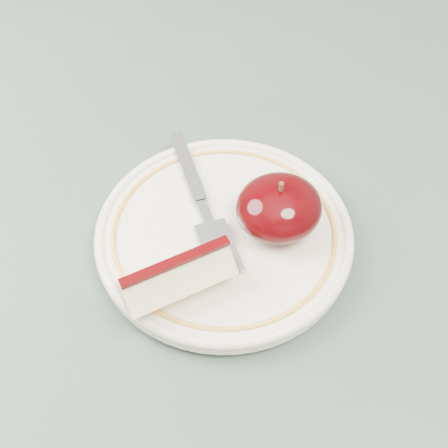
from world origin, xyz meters
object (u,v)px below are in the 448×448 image
object	(u,v)px
table	(186,288)
fork	(201,202)
plate	(224,234)
apple_half	(279,208)

from	to	relation	value
table	fork	world-z (taller)	fork
plate	fork	size ratio (longest dim) A/B	1.31
table	fork	size ratio (longest dim) A/B	5.39
plate	apple_half	bearing A→B (deg)	-10.96
plate	apple_half	xyz separation A→B (m)	(0.04, -0.01, 0.03)
plate	apple_half	world-z (taller)	apple_half
plate	fork	bearing A→B (deg)	105.16
table	plate	size ratio (longest dim) A/B	4.12
table	apple_half	distance (m)	0.15
table	apple_half	xyz separation A→B (m)	(0.08, -0.03, 0.13)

